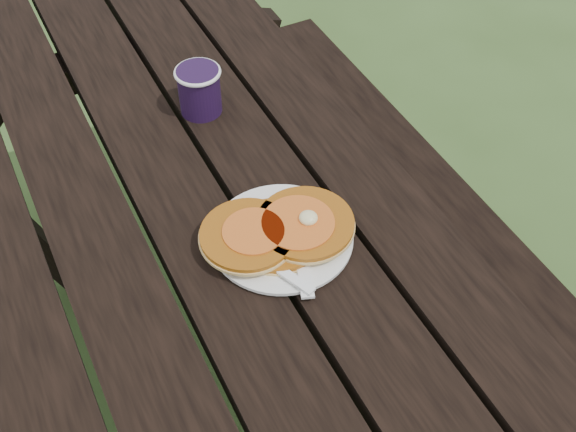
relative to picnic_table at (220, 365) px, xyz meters
name	(u,v)px	position (x,y,z in m)	size (l,w,h in m)	color
picnic_table	(220,365)	(0.00, 0.00, 0.00)	(1.36, 1.80, 0.75)	black
plate	(281,238)	(0.11, -0.06, 0.39)	(0.22, 0.22, 0.01)	white
pancake_stack	(279,230)	(0.11, -0.06, 0.41)	(0.24, 0.17, 0.04)	#AE5F13
knife	(301,251)	(0.12, -0.10, 0.39)	(0.02, 0.18, 0.01)	white
fork	(285,273)	(0.08, -0.13, 0.40)	(0.03, 0.16, 0.01)	white
coffee_cup	(199,88)	(0.12, 0.30, 0.43)	(0.09, 0.09, 0.09)	#210F31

